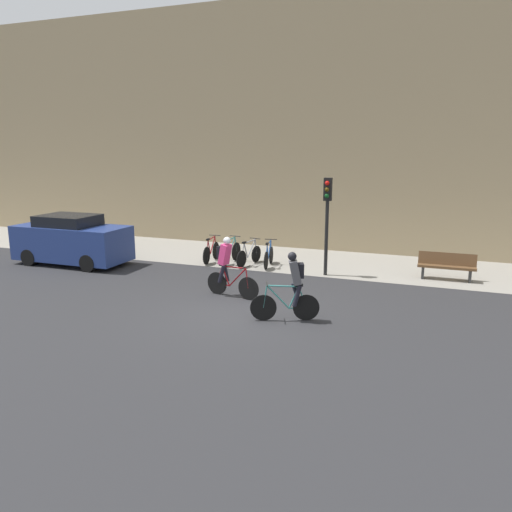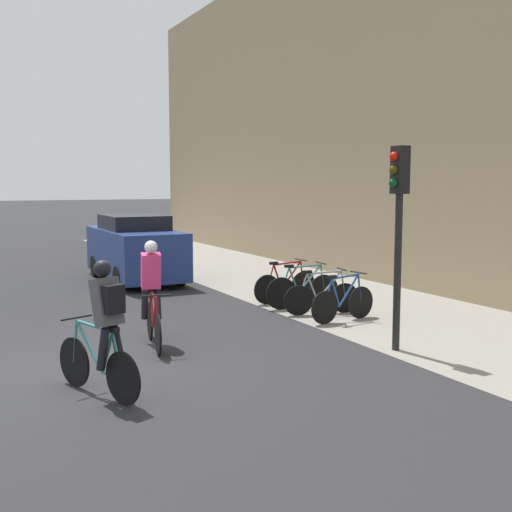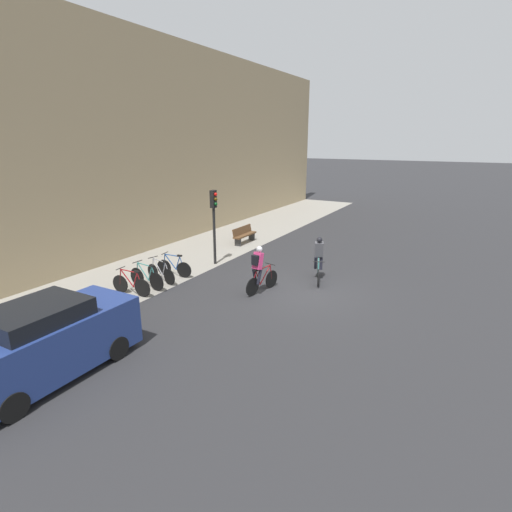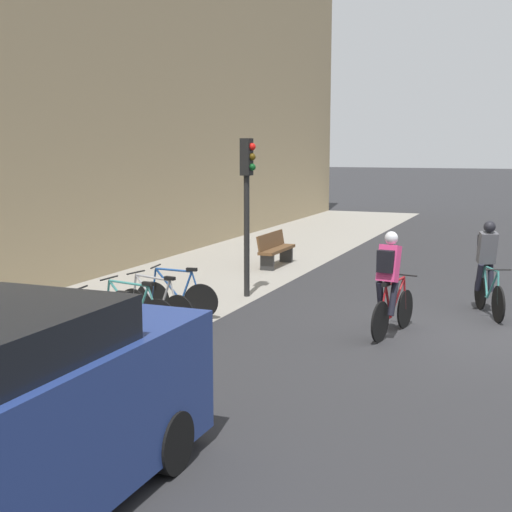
{
  "view_description": "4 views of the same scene",
  "coord_description": "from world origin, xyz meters",
  "px_view_note": "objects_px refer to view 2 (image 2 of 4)",
  "views": [
    {
      "loc": [
        4.88,
        -11.6,
        4.3
      ],
      "look_at": [
        -0.49,
        2.66,
        0.98
      ],
      "focal_mm": 35.0,
      "sensor_mm": 36.0,
      "label": 1
    },
    {
      "loc": [
        9.42,
        -1.87,
        2.72
      ],
      "look_at": [
        -1.34,
        3.53,
        1.36
      ],
      "focal_mm": 45.0,
      "sensor_mm": 36.0,
      "label": 2
    },
    {
      "loc": [
        -12.89,
        -5.26,
        5.43
      ],
      "look_at": [
        -1.1,
        1.37,
        1.46
      ],
      "focal_mm": 28.0,
      "sensor_mm": 36.0,
      "label": 3
    },
    {
      "loc": [
        -12.45,
        -0.91,
        3.13
      ],
      "look_at": [
        -1.71,
        3.41,
        1.37
      ],
      "focal_mm": 50.0,
      "sensor_mm": 36.0,
      "label": 4
    }
  ],
  "objects_px": {
    "traffic_light_pole": "(398,209)",
    "parked_bike_2": "(322,296)",
    "parked_bike_1": "(303,289)",
    "parked_bike_0": "(285,285)",
    "parked_car": "(135,249)",
    "parked_bike_3": "(343,302)",
    "cyclist_pink": "(152,290)",
    "cyclist_grey": "(104,326)"
  },
  "relations": [
    {
      "from": "cyclist_grey",
      "to": "parked_car",
      "type": "xyz_separation_m",
      "value": [
        -9.52,
        3.14,
        -0.05
      ]
    },
    {
      "from": "cyclist_pink",
      "to": "traffic_light_pole",
      "type": "height_order",
      "value": "traffic_light_pole"
    },
    {
      "from": "cyclist_grey",
      "to": "parked_bike_0",
      "type": "relative_size",
      "value": 1.06
    },
    {
      "from": "parked_bike_2",
      "to": "parked_bike_3",
      "type": "xyz_separation_m",
      "value": [
        0.78,
        0.0,
        0.0
      ]
    },
    {
      "from": "cyclist_pink",
      "to": "parked_bike_0",
      "type": "height_order",
      "value": "cyclist_pink"
    },
    {
      "from": "cyclist_pink",
      "to": "parked_bike_1",
      "type": "relative_size",
      "value": 1.01
    },
    {
      "from": "parked_bike_2",
      "to": "traffic_light_pole",
      "type": "height_order",
      "value": "traffic_light_pole"
    },
    {
      "from": "parked_bike_3",
      "to": "traffic_light_pole",
      "type": "relative_size",
      "value": 0.48
    },
    {
      "from": "parked_bike_2",
      "to": "parked_bike_1",
      "type": "bearing_deg",
      "value": 179.93
    },
    {
      "from": "parked_bike_2",
      "to": "traffic_light_pole",
      "type": "xyz_separation_m",
      "value": [
        3.01,
        -0.49,
        1.92
      ]
    },
    {
      "from": "cyclist_grey",
      "to": "cyclist_pink",
      "type": "bearing_deg",
      "value": 150.2
    },
    {
      "from": "cyclist_grey",
      "to": "traffic_light_pole",
      "type": "relative_size",
      "value": 0.54
    },
    {
      "from": "parked_bike_1",
      "to": "parked_car",
      "type": "bearing_deg",
      "value": -158.41
    },
    {
      "from": "cyclist_grey",
      "to": "parked_bike_3",
      "type": "bearing_deg",
      "value": 114.99
    },
    {
      "from": "parked_bike_0",
      "to": "parked_bike_3",
      "type": "bearing_deg",
      "value": 0.01
    },
    {
      "from": "cyclist_grey",
      "to": "parked_bike_1",
      "type": "relative_size",
      "value": 1.01
    },
    {
      "from": "parked_bike_0",
      "to": "parked_bike_1",
      "type": "xyz_separation_m",
      "value": [
        0.78,
        0.0,
        0.01
      ]
    },
    {
      "from": "cyclist_pink",
      "to": "parked_bike_2",
      "type": "xyz_separation_m",
      "value": [
        -0.86,
        3.94,
        -0.56
      ]
    },
    {
      "from": "parked_bike_2",
      "to": "cyclist_grey",
      "type": "bearing_deg",
      "value": -58.49
    },
    {
      "from": "parked_bike_2",
      "to": "parked_bike_0",
      "type": "bearing_deg",
      "value": 179.97
    },
    {
      "from": "cyclist_pink",
      "to": "parked_bike_2",
      "type": "relative_size",
      "value": 1.07
    },
    {
      "from": "parked_bike_1",
      "to": "parked_bike_2",
      "type": "height_order",
      "value": "parked_bike_1"
    },
    {
      "from": "parked_car",
      "to": "parked_bike_2",
      "type": "bearing_deg",
      "value": 19.11
    },
    {
      "from": "cyclist_pink",
      "to": "parked_bike_3",
      "type": "height_order",
      "value": "cyclist_pink"
    },
    {
      "from": "cyclist_pink",
      "to": "traffic_light_pole",
      "type": "relative_size",
      "value": 0.54
    },
    {
      "from": "parked_bike_1",
      "to": "parked_bike_2",
      "type": "bearing_deg",
      "value": -0.07
    },
    {
      "from": "cyclist_pink",
      "to": "parked_bike_0",
      "type": "relative_size",
      "value": 1.06
    },
    {
      "from": "parked_bike_1",
      "to": "parked_bike_3",
      "type": "bearing_deg",
      "value": 0.01
    },
    {
      "from": "parked_bike_2",
      "to": "parked_bike_3",
      "type": "relative_size",
      "value": 1.04
    },
    {
      "from": "cyclist_pink",
      "to": "parked_car",
      "type": "distance_m",
      "value": 7.35
    },
    {
      "from": "parked_bike_0",
      "to": "traffic_light_pole",
      "type": "relative_size",
      "value": 0.51
    },
    {
      "from": "traffic_light_pole",
      "to": "parked_bike_3",
      "type": "bearing_deg",
      "value": 167.56
    },
    {
      "from": "parked_bike_1",
      "to": "parked_bike_2",
      "type": "relative_size",
      "value": 1.06
    },
    {
      "from": "cyclist_pink",
      "to": "parked_bike_2",
      "type": "height_order",
      "value": "cyclist_pink"
    },
    {
      "from": "cyclist_grey",
      "to": "parked_bike_1",
      "type": "height_order",
      "value": "cyclist_grey"
    },
    {
      "from": "parked_bike_1",
      "to": "cyclist_grey",
      "type": "bearing_deg",
      "value": -52.79
    },
    {
      "from": "parked_bike_1",
      "to": "parked_bike_2",
      "type": "xyz_separation_m",
      "value": [
        0.78,
        -0.0,
        -0.03
      ]
    },
    {
      "from": "parked_bike_0",
      "to": "parked_car",
      "type": "xyz_separation_m",
      "value": [
        -4.71,
        -2.17,
        0.5
      ]
    },
    {
      "from": "parked_bike_2",
      "to": "parked_bike_3",
      "type": "bearing_deg",
      "value": 0.1
    },
    {
      "from": "traffic_light_pole",
      "to": "parked_bike_2",
      "type": "bearing_deg",
      "value": 170.74
    },
    {
      "from": "parked_bike_1",
      "to": "parked_bike_3",
      "type": "xyz_separation_m",
      "value": [
        1.56,
        0.0,
        -0.02
      ]
    },
    {
      "from": "parked_bike_3",
      "to": "parked_car",
      "type": "distance_m",
      "value": 7.39
    }
  ]
}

